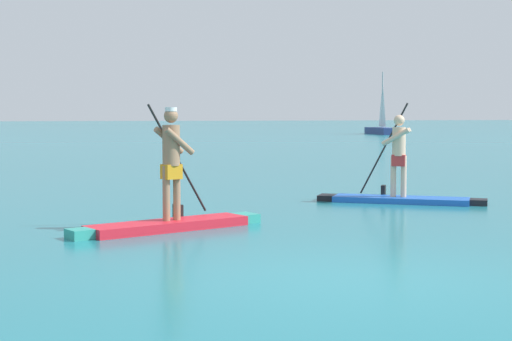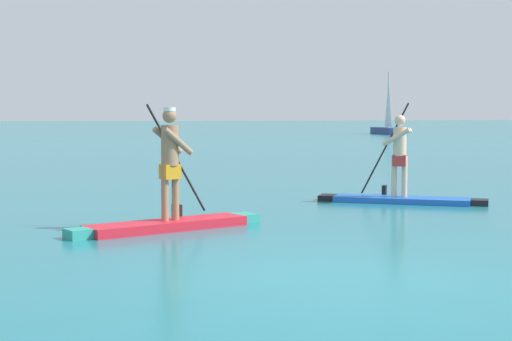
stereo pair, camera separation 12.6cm
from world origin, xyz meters
name	(u,v)px [view 1 (the left image)]	position (x,y,z in m)	size (l,w,h in m)	color
ground	(356,281)	(0.00, 0.00, 0.00)	(440.00, 440.00, 0.00)	#1E727F
paddleboarder_mid_center	(170,205)	(-1.07, 4.16, 0.37)	(3.10, 1.39, 1.88)	red
paddleboarder_far_right	(399,186)	(3.96, 6.35, 0.33)	(2.93, 2.24, 1.99)	blue
sailboat_right_horizon	(382,127)	(29.18, 55.81, 0.65)	(2.68, 6.37, 5.57)	navy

